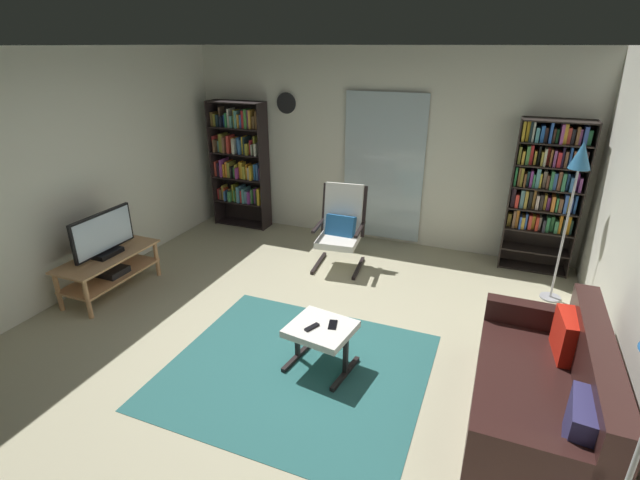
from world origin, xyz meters
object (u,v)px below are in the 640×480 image
object	(u,v)px
bookshelf_near_tv	(240,161)
lounge_armchair	(341,225)
tv_stand	(110,267)
leather_sofa	(544,396)
television	(104,236)
tv_remote	(312,327)
bookshelf_near_sofa	(546,186)
floor_lamp_by_shelf	(578,172)
cell_phone	(333,325)
wall_clock	(286,103)
ottoman	(321,333)

from	to	relation	value
bookshelf_near_tv	lounge_armchair	size ratio (longest dim) A/B	1.83
tv_stand	leather_sofa	size ratio (longest dim) A/B	0.67
television	tv_remote	world-z (taller)	television
lounge_armchair	bookshelf_near_sofa	bearing A→B (deg)	19.13
tv_stand	bookshelf_near_tv	size ratio (longest dim) A/B	0.61
television	lounge_armchair	distance (m)	2.72
tv_remote	floor_lamp_by_shelf	world-z (taller)	floor_lamp_by_shelf
bookshelf_near_sofa	leather_sofa	distance (m)	2.98
bookshelf_near_sofa	floor_lamp_by_shelf	world-z (taller)	bookshelf_near_sofa
tv_remote	cell_phone	world-z (taller)	tv_remote
television	lounge_armchair	size ratio (longest dim) A/B	0.79
television	wall_clock	world-z (taller)	wall_clock
leather_sofa	floor_lamp_by_shelf	distance (m)	2.42
tv_remote	wall_clock	size ratio (longest dim) A/B	0.50
leather_sofa	tv_remote	size ratio (longest dim) A/B	11.81
bookshelf_near_tv	floor_lamp_by_shelf	distance (m)	4.45
lounge_armchair	cell_phone	bearing A→B (deg)	-72.24
television	bookshelf_near_tv	size ratio (longest dim) A/B	0.43
bookshelf_near_sofa	wall_clock	distance (m)	3.53
television	wall_clock	size ratio (longest dim) A/B	2.80
bookshelf_near_sofa	ottoman	world-z (taller)	bookshelf_near_sofa
bookshelf_near_tv	wall_clock	xyz separation A→B (m)	(0.72, 0.16, 0.85)
bookshelf_near_tv	lounge_armchair	distance (m)	2.10
tv_remote	wall_clock	distance (m)	3.73
bookshelf_near_sofa	tv_remote	bearing A→B (deg)	-121.94
tv_stand	cell_phone	bearing A→B (deg)	-6.40
tv_stand	ottoman	world-z (taller)	tv_stand
lounge_armchair	wall_clock	distance (m)	2.00
leather_sofa	tv_stand	bearing A→B (deg)	174.48
cell_phone	floor_lamp_by_shelf	size ratio (longest dim) A/B	0.08
ottoman	television	bearing A→B (deg)	172.40
tv_stand	floor_lamp_by_shelf	bearing A→B (deg)	20.19
floor_lamp_by_shelf	tv_stand	bearing A→B (deg)	-159.81
ottoman	floor_lamp_by_shelf	distance (m)	3.03
television	leather_sofa	size ratio (longest dim) A/B	0.48
bookshelf_near_tv	tv_stand	bearing A→B (deg)	-96.08
television	ottoman	world-z (taller)	television
lounge_armchair	ottoman	xyz separation A→B (m)	(0.54, -2.02, -0.19)
lounge_armchair	floor_lamp_by_shelf	distance (m)	2.63
floor_lamp_by_shelf	leather_sofa	bearing A→B (deg)	-94.95
bookshelf_near_tv	cell_phone	xyz separation A→B (m)	(2.53, -2.76, -0.57)
bookshelf_near_sofa	leather_sofa	size ratio (longest dim) A/B	1.08
bookshelf_near_tv	ottoman	size ratio (longest dim) A/B	3.20
cell_phone	lounge_armchair	bearing A→B (deg)	94.31
leather_sofa	ottoman	xyz separation A→B (m)	(-1.74, 0.07, 0.04)
bookshelf_near_sofa	lounge_armchair	bearing A→B (deg)	-160.87
television	floor_lamp_by_shelf	xyz separation A→B (m)	(4.62, 1.70, 0.76)
lounge_armchair	tv_stand	bearing A→B (deg)	-142.39
bookshelf_near_sofa	wall_clock	world-z (taller)	wall_clock
floor_lamp_by_shelf	wall_clock	size ratio (longest dim) A/B	6.02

